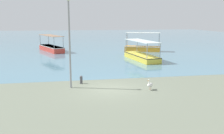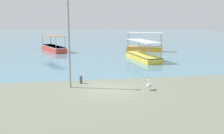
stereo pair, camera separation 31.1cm
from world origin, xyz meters
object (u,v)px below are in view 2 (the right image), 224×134
fishing_boat_far_left (144,48)px  pelican (149,85)px  mooring_bollard (81,79)px  fishing_boat_far_right (143,56)px  lamp_post (69,39)px  fishing_boat_near_right (53,48)px

fishing_boat_far_left → pelican: bearing=-105.5°
pelican → mooring_bollard: bearing=150.9°
fishing_boat_far_right → lamp_post: (-8.78, -11.24, 3.12)m
fishing_boat_far_right → fishing_boat_near_right: 15.53m
fishing_boat_near_right → mooring_bollard: size_ratio=10.84×
fishing_boat_far_right → mooring_bollard: bearing=-127.9°
fishing_boat_far_left → pelican: (-5.76, -20.77, -0.20)m
pelican → mooring_bollard: pelican is taller
pelican → fishing_boat_near_right: bearing=109.5°
fishing_boat_far_left → pelican: size_ratio=7.09×
fishing_boat_far_right → pelican: 13.26m
fishing_boat_far_left → mooring_bollard: bearing=-120.1°
fishing_boat_near_right → fishing_boat_far_left: 14.27m
fishing_boat_far_right → pelican: (-3.21, -12.87, -0.13)m
pelican → lamp_post: (-5.58, 1.62, 3.25)m
mooring_bollard → fishing_boat_near_right: bearing=99.6°
fishing_boat_far_right → fishing_boat_near_right: size_ratio=1.00×
fishing_boat_far_left → lamp_post: 22.46m
lamp_post → mooring_bollard: (0.82, 1.02, -3.28)m
fishing_boat_far_right → fishing_boat_near_right: fishing_boat_near_right is taller
lamp_post → mooring_bollard: size_ratio=10.05×
lamp_post → mooring_bollard: bearing=51.4°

